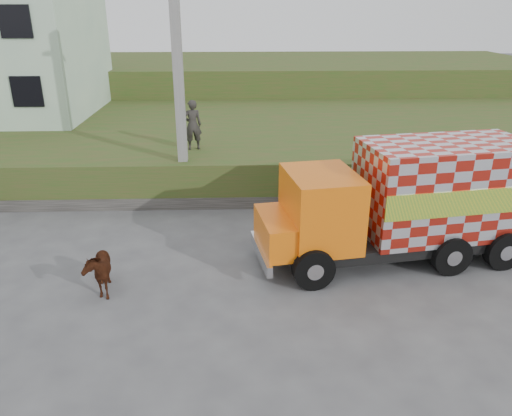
{
  "coord_description": "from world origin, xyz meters",
  "views": [
    {
      "loc": [
        0.83,
        -11.33,
        6.28
      ],
      "look_at": [
        1.27,
        0.86,
        1.3
      ],
      "focal_mm": 35.0,
      "sensor_mm": 36.0,
      "label": 1
    }
  ],
  "objects_px": {
    "cow": "(97,269)",
    "pedestrian": "(193,125)",
    "utility_pole": "(179,81)",
    "cargo_truck": "(408,201)"
  },
  "relations": [
    {
      "from": "cargo_truck",
      "to": "pedestrian",
      "type": "xyz_separation_m",
      "value": [
        -5.94,
        5.59,
        0.78
      ]
    },
    {
      "from": "utility_pole",
      "to": "cargo_truck",
      "type": "xyz_separation_m",
      "value": [
        6.17,
        -4.18,
        -2.48
      ]
    },
    {
      "from": "cow",
      "to": "pedestrian",
      "type": "bearing_deg",
      "value": 61.5
    },
    {
      "from": "cow",
      "to": "pedestrian",
      "type": "relative_size",
      "value": 0.78
    },
    {
      "from": "utility_pole",
      "to": "cow",
      "type": "xyz_separation_m",
      "value": [
        -1.49,
        -5.61,
        -3.49
      ]
    },
    {
      "from": "utility_pole",
      "to": "cargo_truck",
      "type": "distance_m",
      "value": 7.86
    },
    {
      "from": "cargo_truck",
      "to": "cow",
      "type": "relative_size",
      "value": 5.25
    },
    {
      "from": "utility_pole",
      "to": "cow",
      "type": "distance_m",
      "value": 6.77
    },
    {
      "from": "cow",
      "to": "pedestrian",
      "type": "height_order",
      "value": "pedestrian"
    },
    {
      "from": "cargo_truck",
      "to": "pedestrian",
      "type": "height_order",
      "value": "pedestrian"
    }
  ]
}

